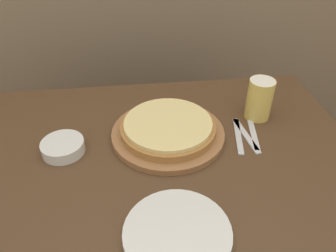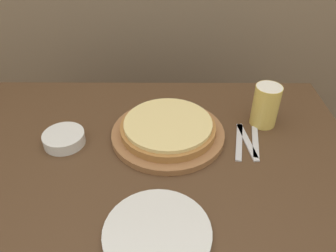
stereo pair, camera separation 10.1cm
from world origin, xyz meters
TOP-DOWN VIEW (x-y plane):
  - dining_table at (0.00, 0.00)m, footprint 1.24×0.85m
  - pizza_on_board at (0.05, 0.09)m, footprint 0.35×0.35m
  - beer_glass at (0.37, 0.16)m, footprint 0.08×0.08m
  - dinner_plate at (0.03, -0.28)m, footprint 0.25×0.25m
  - side_bowl at (-0.26, 0.05)m, footprint 0.13×0.13m
  - fork at (0.27, 0.06)m, footprint 0.05×0.18m
  - dinner_knife at (0.30, 0.06)m, footprint 0.04×0.18m
  - spoon at (0.32, 0.06)m, footprint 0.04×0.15m

SIDE VIEW (x-z plane):
  - dining_table at x=0.00m, z-range 0.00..0.74m
  - fork at x=0.27m, z-range 0.74..0.75m
  - dinner_knife at x=0.30m, z-range 0.74..0.75m
  - spoon at x=0.32m, z-range 0.74..0.75m
  - dinner_plate at x=0.03m, z-range 0.74..0.76m
  - side_bowl at x=-0.26m, z-range 0.74..0.78m
  - pizza_on_board at x=0.05m, z-range 0.74..0.79m
  - beer_glass at x=0.37m, z-range 0.75..0.89m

